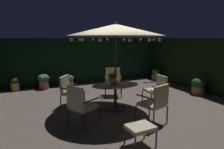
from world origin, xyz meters
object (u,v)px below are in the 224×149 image
(patio_chair_north, at_px, (80,104))
(potted_plant_back_center, at_px, (15,84))
(centerpiece_planter, at_px, (113,78))
(potted_plant_back_left, at_px, (44,81))
(potted_plant_right_far, at_px, (198,86))
(patio_umbrella, at_px, (116,30))
(patio_chair_southeast, at_px, (113,80))
(potted_plant_right_near, at_px, (156,75))
(patio_chair_northeast, at_px, (155,101))
(ottoman_footrest, at_px, (140,128))
(potted_plant_back_right, at_px, (116,76))
(patio_dining_table, at_px, (115,91))
(patio_chair_east, at_px, (157,87))
(patio_chair_south, at_px, (70,89))
(potted_plant_left_near, at_px, (69,80))

(patio_chair_north, distance_m, potted_plant_back_center, 4.57)
(centerpiece_planter, height_order, potted_plant_back_left, centerpiece_planter)
(potted_plant_right_far, distance_m, potted_plant_back_center, 7.30)
(patio_umbrella, height_order, potted_plant_right_far, patio_umbrella)
(patio_chair_southeast, height_order, potted_plant_right_near, patio_chair_southeast)
(patio_chair_northeast, bearing_deg, patio_chair_north, 159.20)
(ottoman_footrest, height_order, potted_plant_back_right, potted_plant_back_right)
(patio_chair_north, xyz_separation_m, potted_plant_right_near, (4.92, 3.70, -0.28))
(patio_dining_table, bearing_deg, potted_plant_back_center, 129.70)
(patio_dining_table, bearing_deg, centerpiece_planter, -145.32)
(patio_chair_east, bearing_deg, patio_chair_south, 161.42)
(potted_plant_right_near, xyz_separation_m, potted_plant_back_right, (-2.17, 0.29, 0.05))
(patio_chair_northeast, relative_size, patio_chair_south, 1.06)
(potted_plant_right_far, relative_size, potted_plant_back_right, 0.92)
(patio_chair_north, height_order, patio_chair_south, patio_chair_north)
(patio_chair_northeast, distance_m, potted_plant_back_right, 4.78)
(potted_plant_right_near, relative_size, potted_plant_right_far, 0.93)
(patio_chair_north, distance_m, patio_chair_southeast, 2.77)
(potted_plant_back_left, relative_size, potted_plant_left_near, 1.21)
(patio_dining_table, xyz_separation_m, patio_umbrella, (0.00, -0.00, 1.80))
(centerpiece_planter, distance_m, patio_chair_south, 1.48)
(centerpiece_planter, bearing_deg, potted_plant_back_left, 115.95)
(centerpiece_planter, distance_m, potted_plant_back_center, 4.61)
(patio_chair_southeast, bearing_deg, potted_plant_right_far, -21.14)
(patio_chair_northeast, xyz_separation_m, potted_plant_back_center, (-3.37, 4.91, -0.32))
(patio_umbrella, height_order, potted_plant_right_near, patio_umbrella)
(patio_chair_northeast, relative_size, potted_plant_right_far, 1.64)
(patio_chair_southeast, height_order, potted_plant_back_center, patio_chair_southeast)
(potted_plant_right_near, bearing_deg, patio_umbrella, -140.94)
(patio_chair_northeast, height_order, potted_plant_back_right, patio_chair_northeast)
(patio_umbrella, height_order, patio_chair_north, patio_umbrella)
(potted_plant_right_far, bearing_deg, potted_plant_back_right, 124.30)
(potted_plant_right_near, distance_m, potted_plant_back_center, 6.60)
(centerpiece_planter, distance_m, ottoman_footrest, 2.14)
(patio_chair_south, distance_m, potted_plant_right_far, 4.85)
(patio_chair_north, bearing_deg, centerpiece_planter, 29.65)
(patio_chair_northeast, relative_size, potted_plant_back_left, 1.61)
(patio_chair_northeast, bearing_deg, patio_chair_southeast, 88.56)
(patio_umbrella, height_order, patio_chair_northeast, patio_umbrella)
(patio_umbrella, xyz_separation_m, ottoman_footrest, (-0.41, -2.12, -1.98))
(potted_plant_right_far, relative_size, potted_plant_back_left, 0.98)
(patio_chair_southeast, relative_size, potted_plant_right_far, 1.62)
(patio_chair_north, distance_m, potted_plant_right_near, 6.17)
(potted_plant_back_left, xyz_separation_m, potted_plant_left_near, (1.06, -0.04, -0.07))
(patio_chair_northeast, xyz_separation_m, potted_plant_left_near, (-1.21, 4.71, -0.31))
(patio_chair_northeast, relative_size, ottoman_footrest, 1.85)
(patio_umbrella, xyz_separation_m, patio_chair_southeast, (0.52, 1.37, -1.78))
(patio_chair_south, relative_size, ottoman_footrest, 1.73)
(centerpiece_planter, xyz_separation_m, patio_chair_southeast, (0.66, 1.47, -0.42))
(potted_plant_back_right, bearing_deg, patio_umbrella, -114.55)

